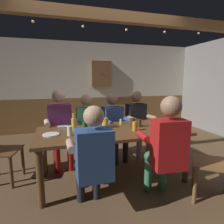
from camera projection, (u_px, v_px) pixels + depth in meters
ground_plane at (111, 175)px, 2.89m from camera, size 7.86×7.86×0.00m
back_wall_upper at (82, 70)px, 5.30m from camera, size 6.55×0.12×1.52m
back_wall_wainscot at (83, 114)px, 5.50m from camera, size 6.55×0.12×0.92m
ceiling_beam at (104, 16)px, 2.80m from camera, size 5.90×0.14×0.16m
dining_table at (112, 136)px, 2.70m from camera, size 2.06×0.95×0.73m
person_0 at (60, 125)px, 3.16m from camera, size 0.54×0.53×1.26m
person_1 at (88, 125)px, 3.29m from camera, size 0.51×0.53×1.18m
person_2 at (114, 123)px, 3.43m from camera, size 0.52×0.58×1.18m
person_3 at (138, 121)px, 3.55m from camera, size 0.51×0.53×1.22m
person_4 at (93, 157)px, 1.93m from camera, size 0.49×0.54×1.19m
person_5 at (166, 145)px, 2.14m from camera, size 0.51×0.55×1.26m
chair_empty_near_right at (221, 162)px, 2.23m from camera, size 0.62×0.62×0.88m
table_candle at (121, 122)px, 3.02m from camera, size 0.04×0.04×0.08m
condiment_caddy at (63, 128)px, 2.69m from camera, size 0.14×0.10×0.05m
plate_0 at (180, 128)px, 2.76m from camera, size 0.21×0.21×0.01m
plate_1 at (51, 134)px, 2.43m from camera, size 0.21×0.21×0.01m
bottle_0 at (74, 124)px, 2.63m from camera, size 0.07×0.07×0.24m
bottle_1 at (85, 129)px, 2.38m from camera, size 0.06×0.06×0.23m
pint_glass_0 at (70, 131)px, 2.39m from camera, size 0.07×0.07×0.12m
pint_glass_1 at (87, 129)px, 2.52m from camera, size 0.06×0.06×0.11m
pint_glass_2 at (106, 123)px, 2.76m from camera, size 0.08×0.08×0.15m
pint_glass_3 at (139, 123)px, 2.85m from camera, size 0.06×0.06×0.11m
pint_glass_4 at (132, 123)px, 2.84m from camera, size 0.08×0.08×0.13m
pint_glass_5 at (105, 122)px, 2.86m from camera, size 0.08×0.08×0.13m
pint_glass_6 at (157, 124)px, 2.74m from camera, size 0.08×0.08×0.15m
pint_glass_7 at (135, 126)px, 2.62m from camera, size 0.06×0.06×0.13m
wall_dart_cabinet at (101, 74)px, 5.34m from camera, size 0.56×0.15×0.70m
string_lights at (105, 26)px, 2.78m from camera, size 4.62×0.04×0.10m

